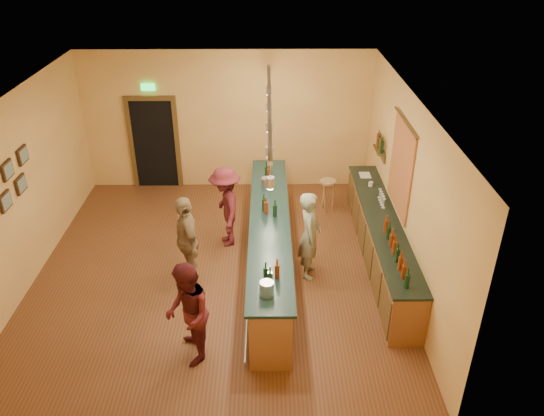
{
  "coord_description": "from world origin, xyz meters",
  "views": [
    {
      "loc": [
        0.91,
        -7.97,
        5.68
      ],
      "look_at": [
        0.98,
        0.2,
        1.17
      ],
      "focal_mm": 35.0,
      "sensor_mm": 36.0,
      "label": 1
    }
  ],
  "objects_px": {
    "bar_stool": "(328,187)",
    "tasting_bar": "(270,241)",
    "customer_a": "(188,314)",
    "back_counter": "(381,241)",
    "customer_c": "(226,207)",
    "customer_b": "(186,240)",
    "bartender": "(310,235)"
  },
  "relations": [
    {
      "from": "customer_b",
      "to": "bar_stool",
      "type": "height_order",
      "value": "customer_b"
    },
    {
      "from": "tasting_bar",
      "to": "customer_c",
      "type": "distance_m",
      "value": 1.25
    },
    {
      "from": "back_counter",
      "to": "bar_stool",
      "type": "relative_size",
      "value": 6.31
    },
    {
      "from": "tasting_bar",
      "to": "bartender",
      "type": "height_order",
      "value": "bartender"
    },
    {
      "from": "customer_a",
      "to": "customer_c",
      "type": "relative_size",
      "value": 0.99
    },
    {
      "from": "bar_stool",
      "to": "back_counter",
      "type": "bearing_deg",
      "value": -69.18
    },
    {
      "from": "customer_a",
      "to": "back_counter",
      "type": "bearing_deg",
      "value": 113.03
    },
    {
      "from": "customer_a",
      "to": "customer_b",
      "type": "bearing_deg",
      "value": 174.3
    },
    {
      "from": "customer_a",
      "to": "customer_c",
      "type": "distance_m",
      "value": 3.12
    },
    {
      "from": "customer_b",
      "to": "bar_stool",
      "type": "bearing_deg",
      "value": 109.07
    },
    {
      "from": "back_counter",
      "to": "tasting_bar",
      "type": "relative_size",
      "value": 0.89
    },
    {
      "from": "bar_stool",
      "to": "tasting_bar",
      "type": "bearing_deg",
      "value": -119.85
    },
    {
      "from": "back_counter",
      "to": "customer_c",
      "type": "distance_m",
      "value": 2.97
    },
    {
      "from": "customer_c",
      "to": "bar_stool",
      "type": "relative_size",
      "value": 2.23
    },
    {
      "from": "bar_stool",
      "to": "customer_a",
      "type": "bearing_deg",
      "value": -118.82
    },
    {
      "from": "back_counter",
      "to": "tasting_bar",
      "type": "height_order",
      "value": "tasting_bar"
    },
    {
      "from": "customer_c",
      "to": "back_counter",
      "type": "bearing_deg",
      "value": 63.47
    },
    {
      "from": "back_counter",
      "to": "customer_a",
      "type": "distance_m",
      "value": 3.99
    },
    {
      "from": "back_counter",
      "to": "customer_b",
      "type": "distance_m",
      "value": 3.51
    },
    {
      "from": "back_counter",
      "to": "bartender",
      "type": "bearing_deg",
      "value": -165.96
    },
    {
      "from": "tasting_bar",
      "to": "customer_a",
      "type": "relative_size",
      "value": 3.19
    },
    {
      "from": "bartender",
      "to": "customer_b",
      "type": "relative_size",
      "value": 0.98
    },
    {
      "from": "bartender",
      "to": "customer_c",
      "type": "xyz_separation_m",
      "value": [
        -1.53,
        1.06,
        -0.01
      ]
    },
    {
      "from": "tasting_bar",
      "to": "customer_a",
      "type": "xyz_separation_m",
      "value": [
        -1.16,
        -2.2,
        0.19
      ]
    },
    {
      "from": "customer_a",
      "to": "customer_b",
      "type": "relative_size",
      "value": 0.96
    },
    {
      "from": "customer_b",
      "to": "customer_c",
      "type": "distance_m",
      "value": 1.36
    },
    {
      "from": "customer_b",
      "to": "bar_stool",
      "type": "distance_m",
      "value": 3.69
    },
    {
      "from": "customer_c",
      "to": "customer_a",
      "type": "bearing_deg",
      "value": -18.32
    },
    {
      "from": "back_counter",
      "to": "bartender",
      "type": "distance_m",
      "value": 1.41
    },
    {
      "from": "back_counter",
      "to": "customer_b",
      "type": "relative_size",
      "value": 2.74
    },
    {
      "from": "tasting_bar",
      "to": "customer_c",
      "type": "bearing_deg",
      "value": 132.63
    },
    {
      "from": "bar_stool",
      "to": "bartender",
      "type": "bearing_deg",
      "value": -103.48
    }
  ]
}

